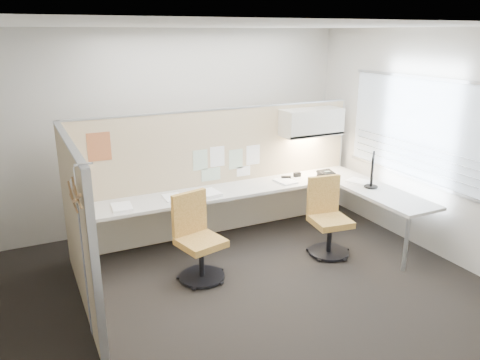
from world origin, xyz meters
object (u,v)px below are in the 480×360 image
desk (260,197)px  phone (326,175)px  monitor (372,169)px  chair_right (328,219)px  chair_left (197,240)px

desk → phone: (1.07, -0.01, 0.18)m
monitor → chair_right: bearing=143.2°
chair_right → monitor: bearing=17.1°
chair_left → monitor: bearing=-13.2°
chair_left → phone: size_ratio=4.66×
chair_left → desk: bearing=15.3°
desk → chair_left: bearing=-151.3°
desk → monitor: 1.56m
desk → phone: 1.09m
monitor → desk: bearing=109.1°
chair_left → monitor: monitor is taller
chair_left → phone: bearing=2.2°
monitor → phone: size_ratio=2.14×
desk → monitor: monitor is taller
chair_left → phone: 2.33m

